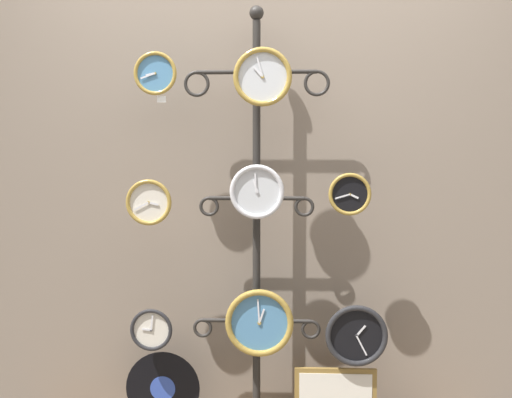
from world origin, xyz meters
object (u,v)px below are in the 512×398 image
(display_stand, at_px, (257,292))
(clock_bottom_center, at_px, (259,323))
(clock_middle_right, at_px, (350,194))
(clock_top_left, at_px, (155,74))
(clock_middle_center, at_px, (257,192))
(vinyl_record, at_px, (163,388))
(clock_bottom_left, at_px, (152,330))
(clock_middle_left, at_px, (149,202))
(clock_top_center, at_px, (263,77))
(clock_bottom_right, at_px, (356,335))

(display_stand, xyz_separation_m, clock_bottom_center, (0.02, -0.09, -0.12))
(clock_bottom_center, bearing_deg, clock_middle_right, 1.54)
(clock_top_left, height_order, clock_middle_center, clock_top_left)
(vinyl_record, bearing_deg, clock_bottom_left, -114.34)
(clock_top_left, relative_size, clock_middle_left, 0.93)
(display_stand, relative_size, clock_middle_center, 8.19)
(display_stand, xyz_separation_m, clock_top_center, (0.03, -0.11, 0.99))
(clock_bottom_left, bearing_deg, clock_middle_right, 1.70)
(display_stand, xyz_separation_m, clock_middle_left, (-0.49, -0.10, 0.43))
(display_stand, xyz_separation_m, vinyl_record, (-0.45, -0.03, -0.47))
(display_stand, distance_m, vinyl_record, 0.65)
(vinyl_record, bearing_deg, clock_bottom_right, -4.36)
(clock_middle_center, distance_m, clock_bottom_center, 0.61)
(clock_middle_left, distance_m, vinyl_record, 0.90)
(clock_bottom_center, height_order, vinyl_record, clock_bottom_center)
(clock_top_center, relative_size, clock_middle_center, 1.05)
(clock_top_center, xyz_separation_m, clock_middle_right, (0.39, 0.04, -0.52))
(clock_middle_left, distance_m, clock_bottom_left, 0.59)
(clock_bottom_center, xyz_separation_m, vinyl_record, (-0.47, 0.06, -0.34))
(clock_top_left, relative_size, clock_middle_center, 0.79)
(clock_top_center, xyz_separation_m, clock_bottom_left, (-0.51, 0.01, -1.15))
(clock_middle_left, height_order, clock_bottom_left, clock_middle_left)
(clock_top_left, distance_m, vinyl_record, 1.48)
(clock_top_left, relative_size, clock_bottom_right, 0.69)
(clock_top_left, xyz_separation_m, clock_bottom_right, (0.91, -0.01, -1.19))
(clock_top_left, bearing_deg, display_stand, 10.61)
(clock_middle_center, bearing_deg, clock_middle_right, 1.93)
(clock_bottom_left, bearing_deg, clock_top_center, -0.96)
(display_stand, relative_size, clock_middle_left, 9.63)
(clock_bottom_left, bearing_deg, clock_bottom_center, 1.84)
(clock_top_center, distance_m, clock_middle_right, 0.65)
(clock_bottom_left, bearing_deg, clock_middle_left, 128.71)
(clock_top_left, xyz_separation_m, clock_middle_left, (-0.03, -0.01, -0.58))
(clock_middle_right, distance_m, clock_bottom_center, 0.72)
(clock_middle_left, relative_size, clock_middle_center, 0.85)
(clock_middle_center, distance_m, vinyl_record, 1.05)
(clock_top_center, xyz_separation_m, vinyl_record, (-0.48, 0.08, -1.46))
(display_stand, xyz_separation_m, clock_top_left, (-0.45, -0.08, 1.01))
(clock_middle_center, bearing_deg, clock_bottom_center, 15.97)
(clock_top_center, distance_m, clock_middle_left, 0.77)
(display_stand, height_order, clock_top_center, display_stand)
(clock_middle_left, bearing_deg, clock_bottom_center, 1.00)
(clock_top_center, height_order, clock_bottom_center, clock_top_center)
(clock_middle_center, relative_size, clock_bottom_right, 0.87)
(clock_middle_right, xyz_separation_m, clock_bottom_center, (-0.41, -0.01, -0.59))
(clock_middle_left, xyz_separation_m, clock_middle_right, (0.91, 0.02, 0.04))
(clock_middle_center, bearing_deg, clock_bottom_right, -0.90)
(display_stand, bearing_deg, clock_bottom_right, -12.02)
(clock_bottom_right, bearing_deg, clock_top_center, -178.10)
(clock_top_center, distance_m, clock_bottom_left, 1.26)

